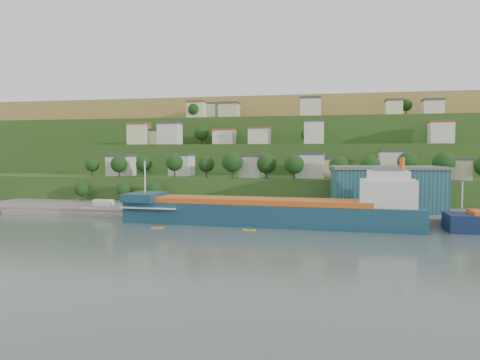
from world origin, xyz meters
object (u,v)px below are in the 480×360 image
(cargo_ship_near, at_px, (278,213))
(warehouse, at_px, (386,188))
(caravan, at_px, (104,204))
(kayak_orange, at_px, (158,227))

(cargo_ship_near, bearing_deg, warehouse, 38.49)
(caravan, height_order, kayak_orange, caravan)
(cargo_ship_near, bearing_deg, kayak_orange, -156.65)
(cargo_ship_near, xyz_separation_m, caravan, (-56.67, 14.03, -0.56))
(cargo_ship_near, distance_m, caravan, 58.39)
(caravan, distance_m, kayak_orange, 37.67)
(kayak_orange, bearing_deg, caravan, 125.51)
(cargo_ship_near, bearing_deg, caravan, 168.50)
(caravan, relative_size, kayak_orange, 1.93)
(warehouse, xyz_separation_m, kayak_orange, (-57.26, -31.85, -8.21))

